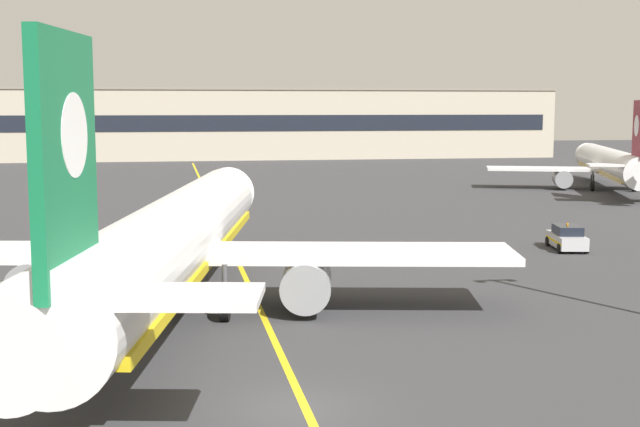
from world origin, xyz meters
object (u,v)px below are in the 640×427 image
airliner_foreground (174,240)px  safety_cone_by_nose_gear (187,247)px  service_car_fourth (567,238)px  airliner_background (611,164)px

airliner_foreground → safety_cone_by_nose_gear: airliner_foreground is taller
service_car_fourth → safety_cone_by_nose_gear: bearing=171.6°
airliner_foreground → service_car_fourth: (25.96, 13.39, -2.60)m
airliner_background → service_car_fourth: 44.48m
airliner_foreground → safety_cone_by_nose_gear: bearing=87.4°
airliner_background → safety_cone_by_nose_gear: 59.34m
airliner_foreground → airliner_background: (49.22, 51.24, -0.43)m
airliner_foreground → safety_cone_by_nose_gear: (0.77, 17.10, -3.11)m
airliner_background → airliner_foreground: bearing=-133.8°
airliner_background → safety_cone_by_nose_gear: bearing=-144.8°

